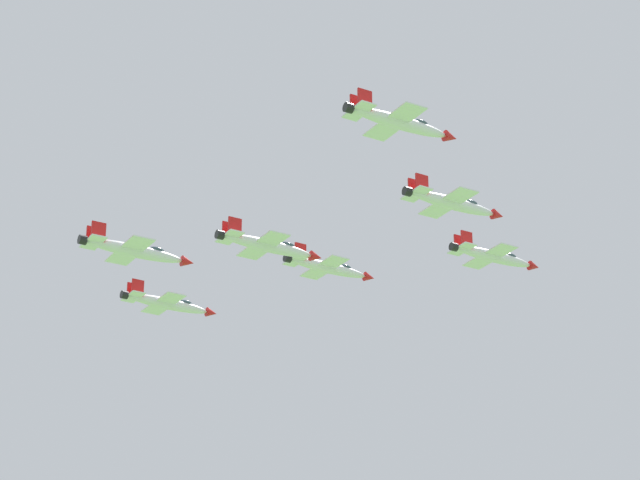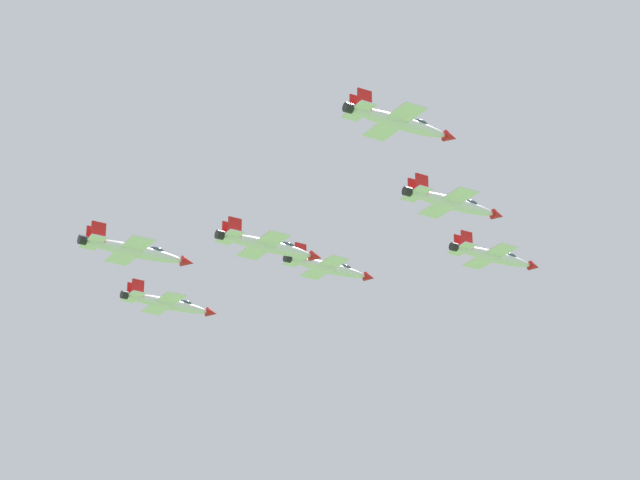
# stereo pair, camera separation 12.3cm
# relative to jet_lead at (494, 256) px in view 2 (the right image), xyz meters

# --- Properties ---
(jet_lead) EXTENTS (15.40, 9.46, 3.24)m
(jet_lead) POSITION_rel_jet_lead_xyz_m (0.00, 0.00, 0.00)
(jet_lead) COLOR white
(jet_left_wingman) EXTENTS (15.11, 9.25, 3.17)m
(jet_left_wingman) POSITION_rel_jet_lead_xyz_m (-16.65, 16.76, 0.01)
(jet_left_wingman) COLOR white
(jet_right_wingman) EXTENTS (15.27, 9.37, 3.21)m
(jet_right_wingman) POSITION_rel_jet_lead_xyz_m (-19.23, -13.73, -2.17)
(jet_right_wingman) COLOR white
(jet_left_outer) EXTENTS (15.32, 9.38, 3.22)m
(jet_left_outer) POSITION_rel_jet_lead_xyz_m (-33.30, 33.53, -3.92)
(jet_left_outer) COLOR white
(jet_right_outer) EXTENTS (14.84, 9.11, 3.12)m
(jet_right_outer) POSITION_rel_jet_lead_xyz_m (-38.45, -27.46, -2.74)
(jet_right_outer) COLOR white
(jet_slot_rear) EXTENTS (15.29, 9.39, 3.21)m
(jet_slot_rear) POSITION_rel_jet_lead_xyz_m (-35.88, 3.03, -6.20)
(jet_slot_rear) COLOR white
(jet_trailing) EXTENTS (14.92, 9.18, 3.13)m
(jet_trailing) POSITION_rel_jet_lead_xyz_m (-53.81, 4.55, -10.80)
(jet_trailing) COLOR white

